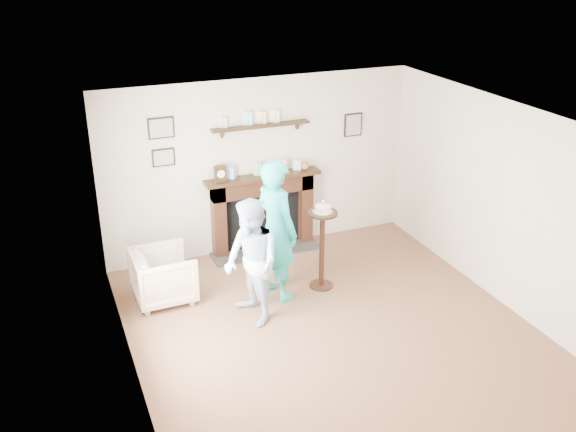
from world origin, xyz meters
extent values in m
plane|color=brown|center=(0.00, 0.00, 0.00)|extent=(5.00, 5.00, 0.00)
cube|color=beige|center=(0.00, 2.50, 1.25)|extent=(4.50, 0.04, 2.50)
cube|color=beige|center=(-2.25, 0.00, 1.25)|extent=(0.04, 5.00, 2.50)
cube|color=beige|center=(2.25, 0.00, 1.25)|extent=(0.04, 5.00, 2.50)
cube|color=white|center=(0.00, 0.00, 2.50)|extent=(4.50, 5.00, 0.04)
cube|color=black|center=(-0.66, 2.40, 0.55)|extent=(0.18, 0.20, 1.10)
cube|color=black|center=(0.66, 2.40, 0.55)|extent=(0.18, 0.20, 1.10)
cube|color=black|center=(0.00, 2.40, 0.98)|extent=(1.50, 0.20, 0.24)
cube|color=black|center=(0.00, 2.47, 0.43)|extent=(1.14, 0.06, 0.86)
cube|color=#322F2C|center=(0.00, 2.28, 0.01)|extent=(1.60, 0.44, 0.03)
cube|color=black|center=(0.00, 2.37, 1.12)|extent=(1.68, 0.26, 0.05)
cube|color=black|center=(0.00, 2.42, 1.85)|extent=(1.40, 0.15, 0.03)
cube|color=black|center=(-1.35, 2.48, 1.95)|extent=(0.34, 0.03, 0.28)
cube|color=black|center=(-1.35, 2.48, 1.55)|extent=(0.30, 0.03, 0.24)
cube|color=black|center=(1.45, 2.48, 1.70)|extent=(0.28, 0.03, 0.34)
cube|color=black|center=(-0.62, 2.37, 1.26)|extent=(0.16, 0.09, 0.22)
cylinder|color=white|center=(-0.62, 2.32, 1.27)|extent=(0.11, 0.01, 0.11)
sphere|color=#2D8938|center=(0.64, 2.37, 1.21)|extent=(0.12, 0.12, 0.12)
imported|color=tan|center=(-1.65, 1.51, 0.00)|extent=(0.76, 0.74, 0.67)
imported|color=#CBDBFF|center=(-0.77, 0.65, 0.00)|extent=(0.70, 0.83, 1.53)
imported|color=teal|center=(-0.30, 1.09, 0.00)|extent=(0.63, 0.77, 1.82)
cylinder|color=black|center=(0.32, 1.07, 0.01)|extent=(0.31, 0.31, 0.02)
cylinder|color=black|center=(0.32, 1.07, 0.53)|extent=(0.07, 0.07, 1.01)
cylinder|color=black|center=(0.32, 1.07, 1.04)|extent=(0.38, 0.38, 0.03)
cylinder|color=silver|center=(0.32, 1.07, 1.06)|extent=(0.26, 0.26, 0.01)
cylinder|color=white|center=(0.32, 1.07, 1.10)|extent=(0.20, 0.20, 0.07)
cylinder|color=#FCD79F|center=(0.32, 1.07, 1.17)|extent=(0.01, 0.01, 0.06)
sphere|color=orange|center=(0.32, 1.07, 1.21)|extent=(0.02, 0.02, 0.02)
camera|label=1|loc=(-2.86, -5.59, 4.22)|focal=40.00mm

